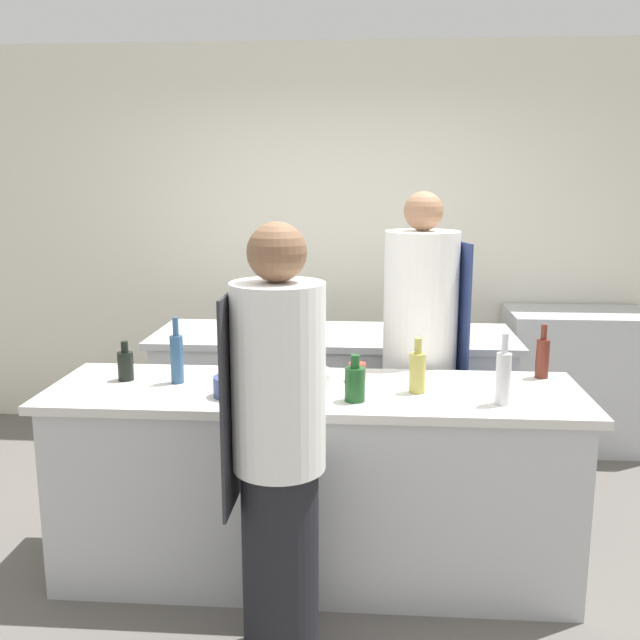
# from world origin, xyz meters

# --- Properties ---
(ground_plane) EXTENTS (16.00, 16.00, 0.00)m
(ground_plane) POSITION_xyz_m (0.00, 0.00, 0.00)
(ground_plane) COLOR #605B56
(wall_back) EXTENTS (8.00, 0.06, 2.80)m
(wall_back) POSITION_xyz_m (0.00, 2.13, 1.40)
(wall_back) COLOR silver
(wall_back) RESTS_ON ground_plane
(prep_counter) EXTENTS (2.46, 0.72, 0.91)m
(prep_counter) POSITION_xyz_m (0.00, 0.00, 0.46)
(prep_counter) COLOR #B7BABC
(prep_counter) RESTS_ON ground_plane
(pass_counter) EXTENTS (2.23, 0.75, 0.91)m
(pass_counter) POSITION_xyz_m (0.02, 1.18, 0.46)
(pass_counter) COLOR #B7BABC
(pass_counter) RESTS_ON ground_plane
(oven_range) EXTENTS (0.97, 0.60, 0.96)m
(oven_range) POSITION_xyz_m (1.69, 1.78, 0.48)
(oven_range) COLOR #B7BABC
(oven_range) RESTS_ON ground_plane
(chef_at_prep_near) EXTENTS (0.36, 0.35, 1.71)m
(chef_at_prep_near) POSITION_xyz_m (-0.09, -0.63, 0.86)
(chef_at_prep_near) COLOR black
(chef_at_prep_near) RESTS_ON ground_plane
(chef_at_stove) EXTENTS (0.44, 0.42, 1.79)m
(chef_at_stove) POSITION_xyz_m (0.52, 0.60, 0.89)
(chef_at_stove) COLOR black
(chef_at_stove) RESTS_ON ground_plane
(bottle_olive_oil) EXTENTS (0.06, 0.06, 0.26)m
(bottle_olive_oil) POSITION_xyz_m (1.08, 0.26, 1.01)
(bottle_olive_oil) COLOR #5B2319
(bottle_olive_oil) RESTS_ON prep_counter
(bottle_vinegar) EXTENTS (0.07, 0.07, 0.19)m
(bottle_vinegar) POSITION_xyz_m (-0.91, 0.07, 0.99)
(bottle_vinegar) COLOR black
(bottle_vinegar) RESTS_ON prep_counter
(bottle_wine) EXTENTS (0.06, 0.06, 0.32)m
(bottle_wine) POSITION_xyz_m (-0.65, 0.04, 1.04)
(bottle_wine) COLOR #2D5175
(bottle_wine) RESTS_ON prep_counter
(bottle_cooking_oil) EXTENTS (0.09, 0.09, 0.21)m
(bottle_cooking_oil) POSITION_xyz_m (0.19, -0.17, 0.99)
(bottle_cooking_oil) COLOR #19471E
(bottle_cooking_oil) RESTS_ON prep_counter
(bottle_sauce) EXTENTS (0.06, 0.06, 0.31)m
(bottle_sauce) POSITION_xyz_m (0.82, -0.17, 1.03)
(bottle_sauce) COLOR silver
(bottle_sauce) RESTS_ON prep_counter
(bottle_water) EXTENTS (0.07, 0.07, 0.25)m
(bottle_water) POSITION_xyz_m (0.47, -0.03, 1.01)
(bottle_water) COLOR #B2A84C
(bottle_water) RESTS_ON prep_counter
(bowl_mixing_large) EXTENTS (0.26, 0.26, 0.06)m
(bowl_mixing_large) POSITION_xyz_m (-0.06, 0.07, 0.94)
(bowl_mixing_large) COLOR #B7BABC
(bowl_mixing_large) RESTS_ON prep_counter
(bowl_prep_small) EXTENTS (0.17, 0.17, 0.09)m
(bowl_prep_small) POSITION_xyz_m (-0.35, -0.14, 0.95)
(bowl_prep_small) COLOR navy
(bowl_prep_small) RESTS_ON prep_counter
(cup) EXTENTS (0.08, 0.08, 0.09)m
(cup) POSITION_xyz_m (0.19, 0.14, 0.95)
(cup) COLOR #B2382D
(cup) RESTS_ON prep_counter
(stockpot) EXTENTS (0.30, 0.30, 0.21)m
(stockpot) POSITION_xyz_m (0.70, 1.12, 1.02)
(stockpot) COLOR #B7BABC
(stockpot) RESTS_ON pass_counter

